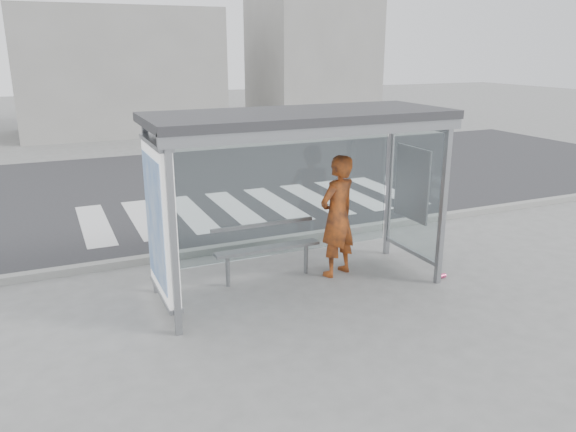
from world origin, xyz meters
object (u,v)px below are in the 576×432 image
object	(u,v)px
person	(337,216)
bench	(267,247)
bus_shelter	(274,158)
soda_can	(442,276)

from	to	relation	value
person	bench	world-z (taller)	person
bus_shelter	soda_can	xyz separation A→B (m)	(2.55, -0.65, -1.95)
soda_can	bench	bearing A→B (deg)	156.42
bench	soda_can	world-z (taller)	bench
bus_shelter	bench	distance (m)	1.53
person	bench	xyz separation A→B (m)	(-1.07, 0.27, -0.44)
bus_shelter	bench	size ratio (longest dim) A/B	2.54
bench	soda_can	size ratio (longest dim) A/B	12.64
bus_shelter	soda_can	distance (m)	3.27
bench	soda_can	distance (m)	2.76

